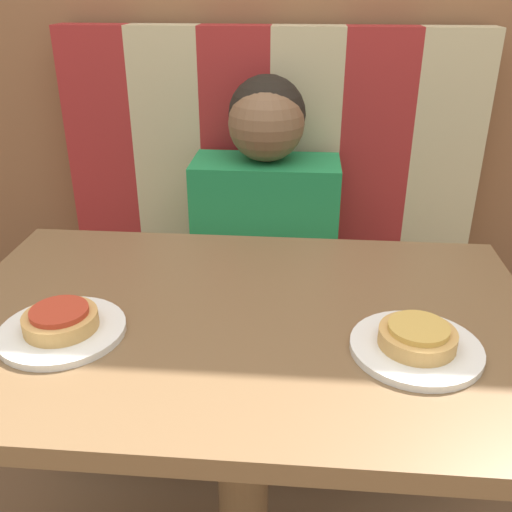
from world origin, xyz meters
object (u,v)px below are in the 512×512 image
at_px(pizza_left, 60,319).
at_px(pizza_right, 418,336).
at_px(plate_right, 416,348).
at_px(plate_left, 62,331).
at_px(person, 266,197).

relative_size(pizza_left, pizza_right, 1.00).
height_order(plate_right, pizza_right, pizza_right).
distance_m(plate_left, pizza_right, 0.56).
bearing_deg(plate_left, pizza_left, 90.00).
relative_size(plate_left, pizza_left, 1.71).
relative_size(person, plate_left, 3.11).
height_order(plate_left, plate_right, same).
height_order(person, plate_left, person).
distance_m(plate_left, plate_right, 0.56).
xyz_separation_m(plate_left, plate_right, (0.56, 0.00, 0.00)).
bearing_deg(person, pizza_right, -68.22).
height_order(person, pizza_right, person).
xyz_separation_m(plate_right, pizza_right, (0.00, 0.00, 0.02)).
relative_size(person, plate_right, 3.11).
xyz_separation_m(plate_right, pizza_left, (-0.56, 0.00, 0.02)).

